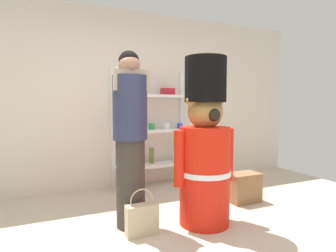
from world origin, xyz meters
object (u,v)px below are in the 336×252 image
object	(u,v)px
person_shopper	(130,136)
shopping_bag	(142,219)
merchandise_shelf	(152,128)
teddy_bear_guard	(205,150)
display_crate	(244,187)

from	to	relation	value
person_shopper	shopping_bag	xyz separation A→B (m)	(0.04, -0.23, -0.75)
merchandise_shelf	person_shopper	distance (m)	1.45
merchandise_shelf	teddy_bear_guard	world-z (taller)	merchandise_shelf
shopping_bag	display_crate	size ratio (longest dim) A/B	1.09
merchandise_shelf	display_crate	xyz separation A→B (m)	(0.78, -1.15, -0.68)
merchandise_shelf	shopping_bag	bearing A→B (deg)	-114.41
person_shopper	shopping_bag	bearing A→B (deg)	-81.06
teddy_bear_guard	shopping_bag	bearing A→B (deg)	178.97
shopping_bag	display_crate	xyz separation A→B (m)	(1.46, 0.34, 0.03)
shopping_bag	teddy_bear_guard	bearing A→B (deg)	-1.03
merchandise_shelf	display_crate	distance (m)	1.55
teddy_bear_guard	shopping_bag	xyz separation A→B (m)	(-0.66, 0.01, -0.61)
display_crate	shopping_bag	bearing A→B (deg)	-166.70
teddy_bear_guard	shopping_bag	size ratio (longest dim) A/B	3.82
merchandise_shelf	display_crate	bearing A→B (deg)	-55.90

